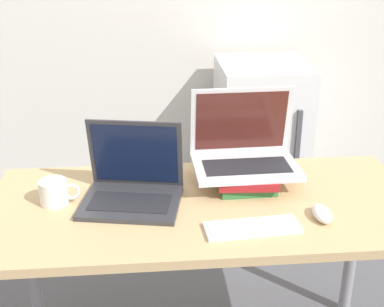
% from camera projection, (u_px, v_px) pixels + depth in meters
% --- Properties ---
extents(desk, '(1.43, 0.65, 0.71)m').
position_uv_depth(desk, '(204.00, 225.00, 1.81)').
color(desk, tan).
rests_on(desk, ground_plane).
extents(laptop_left, '(0.36, 0.31, 0.26)m').
position_uv_depth(laptop_left, '(133.00, 186.00, 1.77)').
color(laptop_left, '#333338').
rests_on(laptop_left, desk).
extents(book_stack, '(0.22, 0.27, 0.06)m').
position_uv_depth(book_stack, '(244.00, 175.00, 1.90)').
color(book_stack, '#33753D').
rests_on(book_stack, desk).
extents(laptop_on_books, '(0.37, 0.27, 0.27)m').
position_uv_depth(laptop_on_books, '(244.00, 151.00, 1.89)').
color(laptop_on_books, silver).
rests_on(laptop_on_books, book_stack).
extents(wireless_keyboard, '(0.30, 0.12, 0.01)m').
position_uv_depth(wireless_keyboard, '(252.00, 228.00, 1.62)').
color(wireless_keyboard, silver).
rests_on(wireless_keyboard, desk).
extents(mouse, '(0.06, 0.11, 0.04)m').
position_uv_depth(mouse, '(322.00, 213.00, 1.67)').
color(mouse, white).
rests_on(mouse, desk).
extents(mug, '(0.13, 0.09, 0.08)m').
position_uv_depth(mug, '(55.00, 192.00, 1.75)').
color(mug, white).
rests_on(mug, desk).
extents(mini_fridge, '(0.47, 0.52, 0.89)m').
position_uv_depth(mini_fridge, '(259.00, 141.00, 3.00)').
color(mini_fridge, white).
rests_on(mini_fridge, ground_plane).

